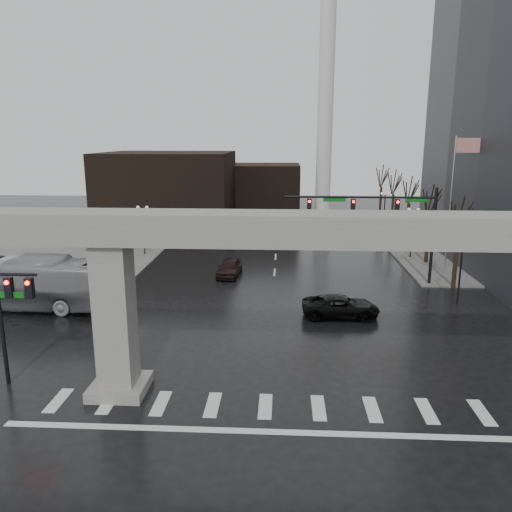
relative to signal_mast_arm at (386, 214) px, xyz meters
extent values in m
plane|color=black|center=(-8.99, -18.80, -5.83)|extent=(160.00, 160.00, 0.00)
cube|color=slate|center=(17.01, 17.20, -5.75)|extent=(28.00, 36.00, 0.15)
cube|color=slate|center=(-34.99, 17.20, -5.75)|extent=(28.00, 36.00, 0.15)
cube|color=#989590|center=(-8.99, -18.80, 2.17)|extent=(48.00, 2.20, 1.40)
cube|color=#989590|center=(-15.99, -18.80, -2.18)|extent=(1.60, 1.60, 7.30)
cube|color=#989590|center=(-15.99, -18.80, -5.58)|extent=(2.60, 2.60, 0.50)
cube|color=black|center=(-22.99, 23.20, -0.83)|extent=(16.00, 14.00, 10.00)
cube|color=black|center=(-10.99, 33.20, -1.83)|extent=(10.00, 10.00, 8.00)
cylinder|color=white|center=(-2.99, 27.20, 9.17)|extent=(2.00, 2.00, 30.00)
cylinder|color=#989590|center=(-2.99, 27.20, -5.23)|extent=(3.60, 3.60, 1.20)
cylinder|color=black|center=(3.81, 0.00, -1.83)|extent=(0.24, 0.24, 8.00)
cylinder|color=black|center=(-2.19, 0.00, 1.37)|extent=(12.00, 0.18, 0.18)
cube|color=black|center=(0.81, 0.00, 0.72)|extent=(0.35, 0.30, 1.00)
cube|color=black|center=(-2.69, 0.00, 0.72)|extent=(0.35, 0.30, 1.00)
cube|color=black|center=(-6.19, 0.00, 0.72)|extent=(0.35, 0.30, 1.00)
sphere|color=#FF0C05|center=(0.81, -0.18, 1.02)|extent=(0.20, 0.20, 0.20)
cube|color=#0E6316|center=(2.31, 0.00, 1.17)|extent=(1.80, 0.05, 0.35)
cube|color=#0E6316|center=(-4.19, 0.00, 1.17)|extent=(1.80, 0.05, 0.35)
cylinder|color=black|center=(-21.79, -18.30, -2.83)|extent=(0.20, 0.20, 6.00)
cylinder|color=black|center=(-20.79, -18.30, -0.23)|extent=(2.00, 0.14, 0.14)
cube|color=black|center=(-21.19, -18.30, -0.88)|extent=(0.35, 0.30, 1.00)
cube|color=black|center=(-20.19, -18.30, -0.88)|extent=(0.35, 0.30, 1.00)
cube|color=#0E6316|center=(-21.29, -18.30, -1.23)|extent=(1.60, 0.05, 0.30)
cylinder|color=silver|center=(6.01, 3.20, 0.17)|extent=(0.12, 0.12, 12.00)
cube|color=red|center=(7.01, 3.20, 5.37)|extent=(2.00, 0.03, 1.20)
cylinder|color=black|center=(4.51, -4.80, -3.43)|extent=(0.14, 0.14, 4.80)
cube|color=black|center=(4.51, -4.80, -1.08)|extent=(0.90, 0.06, 0.06)
sphere|color=silver|center=(4.06, -4.80, -0.88)|extent=(0.32, 0.32, 0.32)
sphere|color=silver|center=(4.96, -4.80, -0.88)|extent=(0.32, 0.32, 0.32)
cylinder|color=black|center=(4.51, 9.20, -3.43)|extent=(0.14, 0.14, 4.80)
cube|color=black|center=(4.51, 9.20, -1.08)|extent=(0.90, 0.06, 0.06)
sphere|color=silver|center=(4.06, 9.20, -0.88)|extent=(0.32, 0.32, 0.32)
sphere|color=silver|center=(4.96, 9.20, -0.88)|extent=(0.32, 0.32, 0.32)
cylinder|color=black|center=(4.51, 23.20, -3.43)|extent=(0.14, 0.14, 4.80)
cube|color=black|center=(4.51, 23.20, -1.08)|extent=(0.90, 0.06, 0.06)
sphere|color=silver|center=(4.06, 23.20, -0.88)|extent=(0.32, 0.32, 0.32)
sphere|color=silver|center=(4.96, 23.20, -0.88)|extent=(0.32, 0.32, 0.32)
cylinder|color=black|center=(-22.49, -4.80, -3.43)|extent=(0.14, 0.14, 4.80)
cube|color=black|center=(-22.49, -4.80, -1.08)|extent=(0.90, 0.06, 0.06)
sphere|color=silver|center=(-22.94, -4.80, -0.88)|extent=(0.32, 0.32, 0.32)
sphere|color=silver|center=(-22.04, -4.80, -0.88)|extent=(0.32, 0.32, 0.32)
cylinder|color=black|center=(-22.49, 9.20, -3.43)|extent=(0.14, 0.14, 4.80)
cube|color=black|center=(-22.49, 9.20, -1.08)|extent=(0.90, 0.06, 0.06)
sphere|color=silver|center=(-22.94, 9.20, -0.88)|extent=(0.32, 0.32, 0.32)
sphere|color=silver|center=(-22.04, 9.20, -0.88)|extent=(0.32, 0.32, 0.32)
cylinder|color=black|center=(-22.49, 23.20, -3.43)|extent=(0.14, 0.14, 4.80)
cube|color=black|center=(-22.49, 23.20, -1.08)|extent=(0.90, 0.06, 0.06)
sphere|color=silver|center=(-22.94, 23.20, -0.88)|extent=(0.32, 0.32, 0.32)
sphere|color=silver|center=(-22.04, 23.20, -0.88)|extent=(0.32, 0.32, 0.32)
cylinder|color=black|center=(5.51, -0.80, -3.55)|extent=(0.34, 0.34, 4.55)
cylinder|color=black|center=(5.51, -0.80, 0.18)|extent=(0.12, 1.52, 2.98)
cylinder|color=black|center=(6.01, -0.55, -0.05)|extent=(0.83, 1.14, 2.51)
cylinder|color=black|center=(5.51, 7.20, -3.50)|extent=(0.34, 0.34, 4.66)
cylinder|color=black|center=(5.51, 7.20, 0.32)|extent=(0.12, 1.55, 3.05)
cylinder|color=black|center=(6.01, 7.45, 0.08)|extent=(0.85, 1.16, 2.57)
cylinder|color=black|center=(5.51, 15.20, -3.45)|extent=(0.34, 0.34, 4.76)
cylinder|color=black|center=(5.51, 15.20, 0.46)|extent=(0.12, 1.59, 3.11)
cylinder|color=black|center=(6.01, 15.45, 0.22)|extent=(0.86, 1.18, 2.62)
cylinder|color=black|center=(5.51, 23.20, -3.40)|extent=(0.34, 0.34, 4.87)
cylinder|color=black|center=(5.51, 23.20, 0.60)|extent=(0.12, 1.62, 3.18)
cylinder|color=black|center=(6.01, 23.45, 0.35)|extent=(0.88, 1.20, 2.68)
cylinder|color=black|center=(5.51, 31.20, -3.34)|extent=(0.34, 0.34, 4.97)
cylinder|color=black|center=(5.51, 31.20, 0.74)|extent=(0.12, 1.65, 3.25)
cylinder|color=black|center=(6.01, 31.45, 0.48)|extent=(0.89, 1.23, 2.74)
imported|color=black|center=(-4.33, -7.90, -5.11)|extent=(5.22, 2.46, 1.44)
imported|color=#9E9EA2|center=(-26.64, -7.22, -3.97)|extent=(13.56, 4.12, 3.72)
imported|color=black|center=(-12.92, 1.84, -5.07)|extent=(2.17, 4.58, 1.51)
camera|label=1|loc=(-8.31, -40.16, 6.07)|focal=35.00mm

